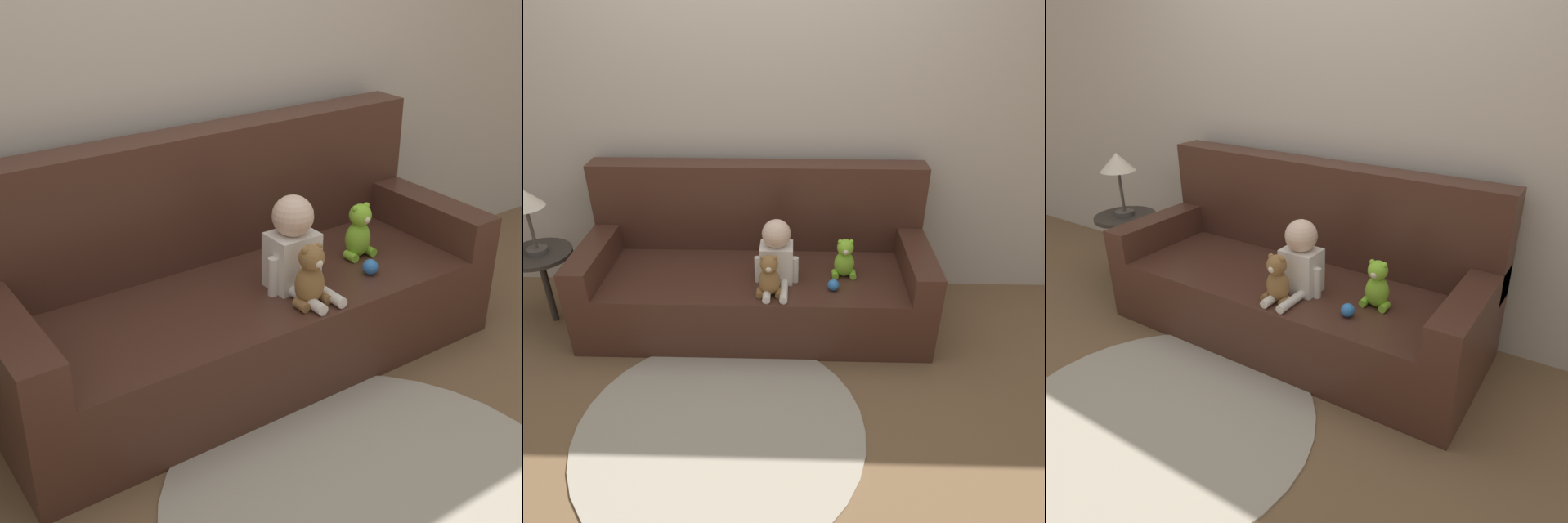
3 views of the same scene
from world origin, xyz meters
The scene contains 9 objects.
ground_plane centered at (0.00, 0.00, 0.00)m, with size 12.00×12.00×0.00m, color brown.
wall_back centered at (0.00, 0.49, 1.30)m, with size 8.00×0.05×2.60m.
couch centered at (0.00, 0.07, 0.32)m, with size 2.10×0.82×0.95m.
person_baby centered at (0.14, -0.14, 0.56)m, with size 0.26×0.35×0.39m.
teddy_bear_brown centered at (0.10, -0.29, 0.50)m, with size 0.15×0.12×0.25m.
plush_toy_side centered at (0.54, -0.07, 0.50)m, with size 0.14×0.11×0.25m.
toy_ball centered at (0.47, -0.23, 0.42)m, with size 0.07×0.07×0.07m.
floor_rug centered at (-0.11, -0.94, 0.01)m, with size 1.44×1.44×0.01m.
side_table centered at (-1.32, -0.05, 0.66)m, with size 0.40×0.40×0.91m.
Camera 2 is at (0.26, -2.71, 1.98)m, focal length 35.00 mm.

